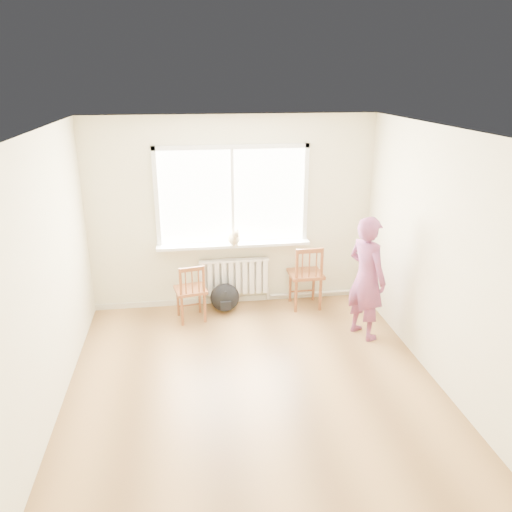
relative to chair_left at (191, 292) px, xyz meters
name	(u,v)px	position (x,y,z in m)	size (l,w,h in m)	color
floor	(255,389)	(0.63, -1.72, -0.41)	(4.50, 4.50, 0.00)	#A47643
ceiling	(255,132)	(0.63, -1.72, 2.29)	(4.50, 4.50, 0.00)	white
back_wall	(232,214)	(0.63, 0.53, 0.94)	(4.00, 0.01, 2.70)	beige
window	(232,192)	(0.63, 0.50, 1.25)	(2.12, 0.05, 1.42)	white
windowsill	(234,244)	(0.63, 0.42, 0.52)	(2.15, 0.22, 0.04)	white
radiator	(234,276)	(0.63, 0.43, 0.03)	(1.00, 0.12, 0.55)	white
heating_pipe	(316,293)	(1.88, 0.47, -0.33)	(0.04, 0.04, 1.40)	silver
baseboard	(234,299)	(0.63, 0.51, -0.37)	(4.00, 0.03, 0.08)	beige
chair_left	(191,292)	(0.00, 0.00, 0.00)	(0.47, 0.46, 0.82)	brown
chair_right	(306,277)	(1.64, 0.17, 0.06)	(0.48, 0.46, 0.94)	brown
person	(367,278)	(2.18, -0.73, 0.38)	(0.58, 0.38, 1.59)	#D14546
cat	(234,238)	(0.63, 0.33, 0.64)	(0.20, 0.39, 0.26)	beige
backpack	(225,297)	(0.47, 0.23, -0.21)	(0.41, 0.31, 0.41)	black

